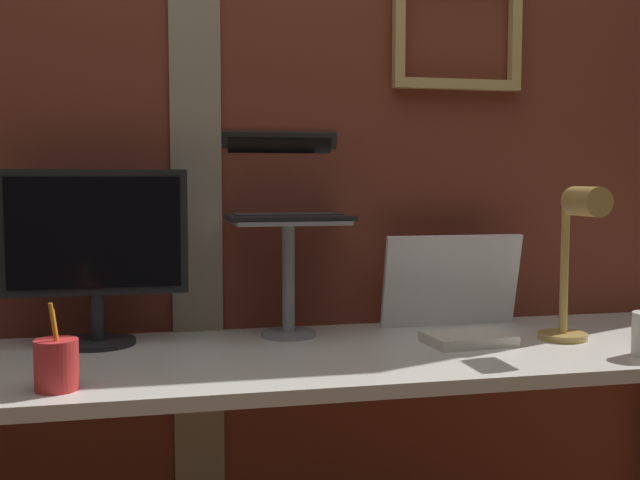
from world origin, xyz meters
TOP-DOWN VIEW (x-y plane):
  - brick_wall_back at (0.00, 0.49)m, footprint 3.02×0.16m
  - desk at (0.14, 0.13)m, footprint 2.24×0.61m
  - monitor at (-0.39, 0.31)m, footprint 0.43×0.18m
  - laptop_stand at (0.08, 0.31)m, footprint 0.28×0.22m
  - laptop at (0.08, 0.39)m, footprint 0.30×0.30m
  - whiteboard_panel at (0.53, 0.34)m, footprint 0.38×0.07m
  - desk_lamp at (0.73, 0.07)m, footprint 0.12×0.20m
  - pen_cup at (-0.44, -0.08)m, footprint 0.08×0.08m
  - paper_clutter_stack at (0.48, 0.13)m, footprint 0.21×0.16m

SIDE VIEW (x-z plane):
  - desk at x=0.14m, z-range 0.31..1.08m
  - paper_clutter_stack at x=0.48m, z-range 0.77..0.79m
  - pen_cup at x=-0.44m, z-range 0.73..0.90m
  - whiteboard_panel at x=0.53m, z-range 0.77..1.02m
  - laptop_stand at x=0.08m, z-range 0.82..1.11m
  - desk_lamp at x=0.73m, z-range 0.81..1.19m
  - monitor at x=-0.39m, z-range 0.81..1.23m
  - laptop at x=0.08m, z-range 1.02..1.24m
  - brick_wall_back at x=0.00m, z-range 0.00..2.32m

